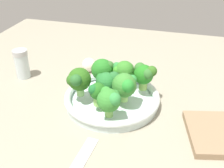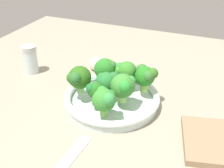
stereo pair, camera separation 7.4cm
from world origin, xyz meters
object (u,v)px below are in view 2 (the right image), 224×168
bowl (112,99)px  broccoli_floret_3 (79,78)px  garlic_bulb (96,64)px  broccoli_floret_6 (105,99)px  broccoli_floret_2 (107,82)px  pepper_shaker (31,59)px  broccoli_floret_7 (106,69)px  broccoli_floret_1 (145,76)px  broccoli_floret_0 (126,71)px  broccoli_floret_4 (95,91)px  broccoli_floret_5 (123,86)px

bowl → broccoli_floret_3: bearing=-158.2°
garlic_bulb → broccoli_floret_6: bearing=-60.8°
bowl → broccoli_floret_6: (2.04, -9.43, 6.13)cm
broccoli_floret_2 → pepper_shaker: (-29.99, 7.53, -2.29)cm
broccoli_floret_2 → broccoli_floret_6: (3.28, -9.02, 0.86)cm
garlic_bulb → broccoli_floret_7: bearing=-52.6°
bowl → broccoli_floret_1: 10.94cm
bowl → broccoli_floret_7: broccoli_floret_7 is taller
broccoli_floret_1 → pepper_shaker: size_ratio=0.80×
broccoli_floret_1 → broccoli_floret_7: size_ratio=1.06×
bowl → broccoli_floret_2: 5.42cm
broccoli_floret_7 → garlic_bulb: (-8.27, 10.80, -4.95)cm
garlic_bulb → broccoli_floret_2: bearing=-56.5°
broccoli_floret_0 → broccoli_floret_4: broccoli_floret_0 is taller
bowl → broccoli_floret_2: broccoli_floret_2 is taller
broccoli_floret_6 → garlic_bulb: broccoli_floret_6 is taller
pepper_shaker → broccoli_floret_1: bearing=-3.7°
broccoli_floret_1 → broccoli_floret_3: (-15.64, -7.79, 0.03)cm
broccoli_floret_4 → broccoli_floret_7: (-2.24, 11.68, 0.12)cm
broccoli_floret_1 → broccoli_floret_6: 15.09cm
broccoli_floret_4 → broccoli_floret_5: size_ratio=0.80×
broccoli_floret_2 → broccoli_floret_4: (-0.75, -5.49, 0.14)cm
broccoli_floret_7 → broccoli_floret_5: bearing=-44.9°
bowl → broccoli_floret_7: size_ratio=3.72×
garlic_bulb → broccoli_floret_3: bearing=-77.2°
broccoli_floret_1 → broccoli_floret_7: 11.95cm
bowl → garlic_bulb: 20.77cm
broccoli_floret_0 → broccoli_floret_2: (-2.73, -6.68, -0.32)cm
broccoli_floret_5 → broccoli_floret_6: 7.26cm
broccoli_floret_3 → garlic_bulb: bearing=102.8°
broccoli_floret_1 → garlic_bulb: size_ratio=1.61×
pepper_shaker → bowl: bearing=-12.8°
broccoli_floret_0 → broccoli_floret_2: size_ratio=1.02×
broccoli_floret_6 → garlic_bulb: size_ratio=1.56×
pepper_shaker → broccoli_floret_0: bearing=-1.5°
broccoli_floret_6 → pepper_shaker: 37.30cm
broccoli_floret_1 → broccoli_floret_6: bearing=-111.7°
garlic_bulb → broccoli_floret_5: bearing=-49.0°
broccoli_floret_2 → broccoli_floret_5: (5.27, -2.04, 0.95)cm
pepper_shaker → broccoli_floret_2: bearing=-14.1°
broccoli_floret_4 → broccoli_floret_6: 5.41cm
broccoli_floret_2 → broccoli_floret_4: broccoli_floret_2 is taller
broccoli_floret_1 → broccoli_floret_5: bearing=-117.1°
broccoli_floret_3 → broccoli_floret_7: 9.78cm
bowl → broccoli_floret_6: bearing=-77.8°
broccoli_floret_2 → pepper_shaker: bearing=165.9°
garlic_bulb → pepper_shaker: 21.12cm
broccoli_floret_3 → pepper_shaker: 25.64cm
broccoli_floret_5 → broccoli_floret_6: (-1.99, -6.99, -0.09)cm
broccoli_floret_1 → pepper_shaker: 39.09cm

